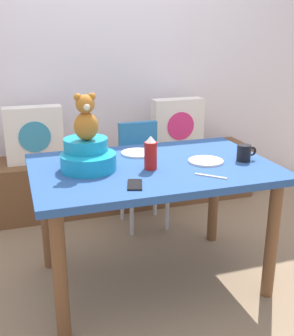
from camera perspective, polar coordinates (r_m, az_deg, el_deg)
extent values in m
plane|color=#8C7256|center=(2.66, 0.70, -14.92)|extent=(8.00, 8.00, 0.00)
cube|color=silver|center=(3.64, -6.98, 15.79)|extent=(4.40, 0.10, 2.60)
cube|color=brown|center=(3.59, -5.46, -1.70)|extent=(2.60, 0.44, 0.46)
cube|color=white|center=(3.37, -15.15, 4.39)|extent=(0.44, 0.14, 0.44)
cylinder|color=teal|center=(3.29, -15.06, 4.10)|extent=(0.24, 0.01, 0.24)
cube|color=white|center=(3.62, 4.18, 5.96)|extent=(0.44, 0.14, 0.44)
cylinder|color=#E02D72|center=(3.56, 4.63, 5.71)|extent=(0.24, 0.01, 0.24)
cube|color=#264C8C|center=(2.34, 0.76, -0.04)|extent=(1.34, 0.88, 0.04)
cylinder|color=brown|center=(2.08, -11.76, -14.41)|extent=(0.07, 0.07, 0.70)
cylinder|color=brown|center=(2.45, 16.67, -9.45)|extent=(0.07, 0.07, 0.70)
cylinder|color=brown|center=(2.69, -13.60, -6.47)|extent=(0.07, 0.07, 0.70)
cylinder|color=brown|center=(2.99, 9.11, -3.62)|extent=(0.07, 0.07, 0.70)
cylinder|color=#2672B2|center=(3.13, -0.42, 0.76)|extent=(0.34, 0.34, 0.10)
cube|color=#2672B2|center=(3.21, -1.25, 4.20)|extent=(0.30, 0.06, 0.24)
cube|color=white|center=(2.95, 0.73, 0.96)|extent=(0.30, 0.21, 0.02)
cylinder|color=silver|center=(3.07, -2.11, -5.24)|extent=(0.03, 0.03, 0.46)
cylinder|color=silver|center=(3.15, 2.81, -4.59)|extent=(0.03, 0.03, 0.46)
cylinder|color=silver|center=(3.32, -3.46, -3.38)|extent=(0.03, 0.03, 0.46)
cylinder|color=silver|center=(3.39, 1.12, -2.83)|extent=(0.03, 0.03, 0.46)
cylinder|color=#1793BD|center=(2.26, -8.00, 0.86)|extent=(0.30, 0.30, 0.09)
cylinder|color=#1793BD|center=(2.30, -8.36, 3.19)|extent=(0.24, 0.24, 0.07)
ellipsoid|color=#AF6B24|center=(2.23, -8.31, 5.66)|extent=(0.13, 0.11, 0.15)
sphere|color=#AF6B24|center=(2.21, -8.45, 8.63)|extent=(0.10, 0.10, 0.10)
sphere|color=beige|center=(2.17, -8.24, 8.26)|extent=(0.04, 0.04, 0.04)
sphere|color=#AF6B24|center=(2.20, -9.47, 9.52)|extent=(0.04, 0.04, 0.04)
sphere|color=#AF6B24|center=(2.21, -7.52, 9.66)|extent=(0.04, 0.04, 0.04)
cylinder|color=red|center=(2.24, 0.50, 1.69)|extent=(0.07, 0.07, 0.15)
cone|color=white|center=(2.22, 0.50, 3.98)|extent=(0.06, 0.06, 0.03)
cylinder|color=black|center=(2.46, 13.08, 2.02)|extent=(0.08, 0.08, 0.09)
torus|color=black|center=(2.48, 14.12, 2.23)|extent=(0.06, 0.01, 0.06)
cylinder|color=white|center=(2.54, -1.29, 2.06)|extent=(0.20, 0.20, 0.01)
cylinder|color=white|center=(2.40, 8.03, 0.94)|extent=(0.20, 0.20, 0.01)
cube|color=black|center=(2.03, -1.67, -2.29)|extent=(0.11, 0.16, 0.01)
cube|color=silver|center=(2.17, 8.71, -1.11)|extent=(0.13, 0.13, 0.01)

